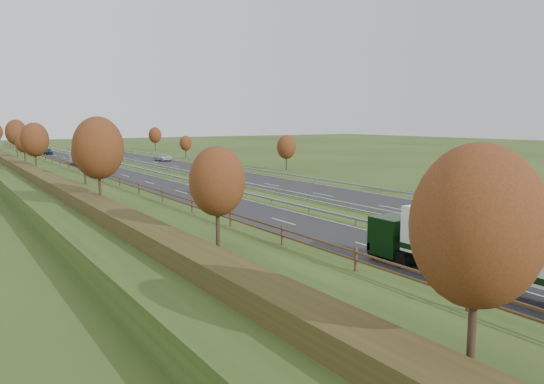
{
  "coord_description": "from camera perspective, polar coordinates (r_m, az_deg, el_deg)",
  "views": [
    {
      "loc": [
        -25.55,
        -17.08,
        9.38
      ],
      "look_at": [
        2.68,
        27.17,
        2.2
      ],
      "focal_mm": 35.0,
      "sensor_mm": 36.0,
      "label": 1
    }
  ],
  "objects": [
    {
      "name": "trees_left",
      "position": [
        74.89,
        -22.67,
        4.89
      ],
      "size": [
        6.64,
        164.3,
        7.66
      ],
      "color": "#2D2116",
      "rests_on": "embankment_left"
    },
    {
      "name": "embankment_left",
      "position": [
        78.54,
        -23.15,
        1.04
      ],
      "size": [
        12.0,
        200.0,
        2.0
      ],
      "primitive_type": "cube",
      "color": "#2C4017",
      "rests_on": "ground"
    },
    {
      "name": "hedge_left",
      "position": [
        78.1,
        -24.65,
        2.06
      ],
      "size": [
        2.2,
        180.0,
        1.1
      ],
      "primitive_type": "cube",
      "color": "#353415",
      "rests_on": "embankment_left"
    },
    {
      "name": "outer_barrier_far",
      "position": [
        91.15,
        -0.7,
        2.27
      ],
      "size": [
        0.32,
        200.0,
        0.71
      ],
      "color": "gray",
      "rests_on": "ground"
    },
    {
      "name": "near_carriageway",
      "position": [
        81.74,
        -14.1,
        0.98
      ],
      "size": [
        10.5,
        200.0,
        0.04
      ],
      "primitive_type": "cube",
      "color": "black",
      "rests_on": "ground"
    },
    {
      "name": "hard_shoulder",
      "position": [
        80.65,
        -16.63,
        0.8
      ],
      "size": [
        3.0,
        200.0,
        0.04
      ],
      "primitive_type": "cube",
      "color": "black",
      "rests_on": "ground"
    },
    {
      "name": "lane_markings",
      "position": [
        83.85,
        -9.93,
        1.29
      ],
      "size": [
        26.75,
        200.0,
        0.01
      ],
      "color": "silver",
      "rests_on": "near_carriageway"
    },
    {
      "name": "box_lorry",
      "position": [
        31.67,
        22.32,
        -5.67
      ],
      "size": [
        2.58,
        16.28,
        4.06
      ],
      "color": "black",
      "rests_on": "near_carriageway"
    },
    {
      "name": "fence_left",
      "position": [
        78.82,
        -19.94,
        2.48
      ],
      "size": [
        0.12,
        189.06,
        1.2
      ],
      "color": "#422B19",
      "rests_on": "embankment_left"
    },
    {
      "name": "trees_far",
      "position": [
        119.95,
        -5.04,
        5.31
      ],
      "size": [
        8.45,
        118.6,
        7.12
      ],
      "color": "#2D2116",
      "rests_on": "ground"
    },
    {
      "name": "car_silver_mid",
      "position": [
        101.44,
        -18.09,
        2.55
      ],
      "size": [
        2.21,
        4.74,
        1.5
      ],
      "primitive_type": "imported",
      "rotation": [
        0.0,
        0.0,
        -0.14
      ],
      "color": "silver",
      "rests_on": "near_carriageway"
    },
    {
      "name": "median_barrier_near",
      "position": [
        83.63,
        -10.41,
        1.65
      ],
      "size": [
        0.32,
        200.0,
        0.71
      ],
      "color": "gray",
      "rests_on": "ground"
    },
    {
      "name": "car_dark_near",
      "position": [
        68.03,
        -7.58,
        0.41
      ],
      "size": [
        1.81,
        4.08,
        1.37
      ],
      "primitive_type": "imported",
      "rotation": [
        0.0,
        0.0,
        -0.05
      ],
      "color": "black",
      "rests_on": "near_carriageway"
    },
    {
      "name": "road_tanker",
      "position": [
        115.24,
        -19.82,
        3.59
      ],
      "size": [
        2.4,
        11.22,
        3.46
      ],
      "color": "silver",
      "rests_on": "near_carriageway"
    },
    {
      "name": "far_carriageway",
      "position": [
        88.3,
        -3.9,
        1.69
      ],
      "size": [
        10.5,
        200.0,
        0.04
      ],
      "primitive_type": "cube",
      "color": "black",
      "rests_on": "ground"
    },
    {
      "name": "car_oncoming",
      "position": [
        123.72,
        -11.67,
        3.64
      ],
      "size": [
        2.82,
        5.38,
        1.44
      ],
      "primitive_type": "imported",
      "rotation": [
        0.0,
        0.0,
        3.22
      ],
      "color": "silver",
      "rests_on": "far_carriageway"
    },
    {
      "name": "car_small_far",
      "position": [
        156.33,
        -22.95,
        4.03
      ],
      "size": [
        2.53,
        5.31,
        1.49
      ],
      "primitive_type": "imported",
      "rotation": [
        0.0,
        0.0,
        -0.09
      ],
      "color": "#142340",
      "rests_on": "near_carriageway"
    },
    {
      "name": "ground",
      "position": [
        80.06,
        -7.52,
        0.99
      ],
      "size": [
        400.0,
        400.0,
        0.0
      ],
      "primitive_type": "plane",
      "color": "#2C4017",
      "rests_on": "ground"
    },
    {
      "name": "median_barrier_far",
      "position": [
        85.67,
        -7.25,
        1.85
      ],
      "size": [
        0.32,
        200.0,
        0.71
      ],
      "color": "gray",
      "rests_on": "ground"
    }
  ]
}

